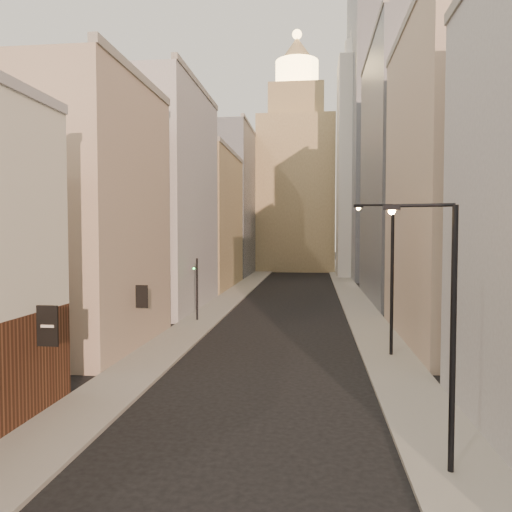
{
  "coord_description": "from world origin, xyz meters",
  "views": [
    {
      "loc": [
        2.3,
        -2.97,
        6.98
      ],
      "look_at": [
        -0.8,
        23.76,
        5.73
      ],
      "focal_mm": 35.0,
      "sensor_mm": 36.0,
      "label": 1
    }
  ],
  "objects_px": {
    "streetlamp_mid": "(388,270)",
    "clock_tower": "(296,177)",
    "streetlamp_near": "(446,321)",
    "traffic_light_left": "(197,277)",
    "white_tower": "(363,160)"
  },
  "relations": [
    {
      "from": "white_tower",
      "to": "streetlamp_near",
      "type": "height_order",
      "value": "white_tower"
    },
    {
      "from": "traffic_light_left",
      "to": "streetlamp_near",
      "type": "bearing_deg",
      "value": 101.75
    },
    {
      "from": "clock_tower",
      "to": "streetlamp_near",
      "type": "distance_m",
      "value": 81.76
    },
    {
      "from": "white_tower",
      "to": "streetlamp_near",
      "type": "distance_m",
      "value": 67.99
    },
    {
      "from": "streetlamp_mid",
      "to": "clock_tower",
      "type": "bearing_deg",
      "value": 93.4
    },
    {
      "from": "traffic_light_left",
      "to": "clock_tower",
      "type": "bearing_deg",
      "value": -112.62
    },
    {
      "from": "white_tower",
      "to": "traffic_light_left",
      "type": "bearing_deg",
      "value": -111.38
    },
    {
      "from": "clock_tower",
      "to": "traffic_light_left",
      "type": "bearing_deg",
      "value": -95.8
    },
    {
      "from": "streetlamp_mid",
      "to": "traffic_light_left",
      "type": "bearing_deg",
      "value": 140.74
    },
    {
      "from": "streetlamp_mid",
      "to": "streetlamp_near",
      "type": "bearing_deg",
      "value": -94.61
    },
    {
      "from": "streetlamp_near",
      "to": "traffic_light_left",
      "type": "distance_m",
      "value": 26.82
    },
    {
      "from": "clock_tower",
      "to": "streetlamp_near",
      "type": "xyz_separation_m",
      "value": [
        7.04,
        -80.39,
        -13.17
      ]
    },
    {
      "from": "clock_tower",
      "to": "streetlamp_near",
      "type": "height_order",
      "value": "clock_tower"
    },
    {
      "from": "clock_tower",
      "to": "white_tower",
      "type": "height_order",
      "value": "clock_tower"
    },
    {
      "from": "clock_tower",
      "to": "traffic_light_left",
      "type": "distance_m",
      "value": 58.85
    }
  ]
}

